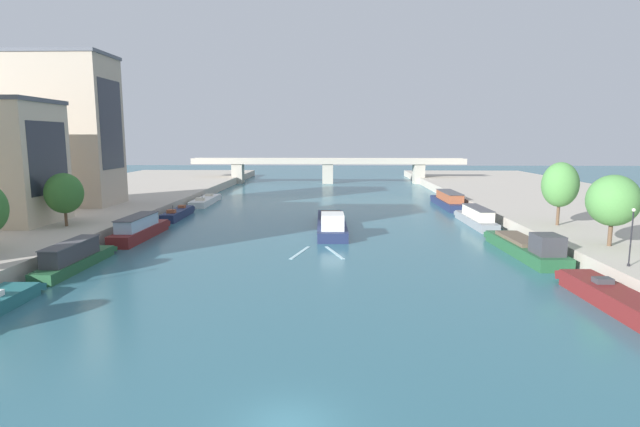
{
  "coord_description": "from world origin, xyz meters",
  "views": [
    {
      "loc": [
        1.91,
        -18.95,
        11.89
      ],
      "look_at": [
        0.0,
        44.16,
        2.26
      ],
      "focal_mm": 27.8,
      "sensor_mm": 36.0,
      "label": 1
    }
  ],
  "objects_px": {
    "moored_boat_left_upstream": "(206,200)",
    "lamppost_right_bank": "(631,235)",
    "bridge_far": "(328,167)",
    "moored_boat_right_end": "(448,200)",
    "moored_boat_left_near": "(74,258)",
    "moored_boat_right_second": "(527,247)",
    "tree_right_midway": "(560,185)",
    "tree_left_nearest": "(64,193)",
    "moored_boat_right_far": "(626,304)",
    "moored_boat_right_near": "(476,217)",
    "moored_boat_left_end": "(178,213)",
    "tree_right_end_of_row": "(613,201)",
    "barge_midriver": "(332,223)",
    "moored_boat_left_second": "(140,229)"
  },
  "relations": [
    {
      "from": "moored_boat_right_second",
      "to": "tree_left_nearest",
      "type": "height_order",
      "value": "tree_left_nearest"
    },
    {
      "from": "bridge_far",
      "to": "moored_boat_right_end",
      "type": "bearing_deg",
      "value": -64.2
    },
    {
      "from": "tree_right_end_of_row",
      "to": "tree_right_midway",
      "type": "distance_m",
      "value": 11.42
    },
    {
      "from": "moored_boat_left_upstream",
      "to": "lamppost_right_bank",
      "type": "distance_m",
      "value": 68.97
    },
    {
      "from": "moored_boat_right_far",
      "to": "tree_left_nearest",
      "type": "bearing_deg",
      "value": 155.72
    },
    {
      "from": "moored_boat_right_far",
      "to": "tree_right_end_of_row",
      "type": "distance_m",
      "value": 16.36
    },
    {
      "from": "moored_boat_left_upstream",
      "to": "tree_right_end_of_row",
      "type": "height_order",
      "value": "tree_right_end_of_row"
    },
    {
      "from": "moored_boat_right_far",
      "to": "tree_right_midway",
      "type": "distance_m",
      "value": 26.92
    },
    {
      "from": "moored_boat_left_second",
      "to": "moored_boat_left_upstream",
      "type": "relative_size",
      "value": 0.92
    },
    {
      "from": "lamppost_right_bank",
      "to": "moored_boat_right_near",
      "type": "bearing_deg",
      "value": 98.29
    },
    {
      "from": "tree_left_nearest",
      "to": "barge_midriver",
      "type": "bearing_deg",
      "value": 13.01
    },
    {
      "from": "moored_boat_left_end",
      "to": "moored_boat_left_upstream",
      "type": "relative_size",
      "value": 0.81
    },
    {
      "from": "moored_boat_right_near",
      "to": "moored_boat_left_end",
      "type": "bearing_deg",
      "value": 173.18
    },
    {
      "from": "moored_boat_right_second",
      "to": "moored_boat_right_end",
      "type": "relative_size",
      "value": 0.93
    },
    {
      "from": "barge_midriver",
      "to": "moored_boat_right_second",
      "type": "height_order",
      "value": "barge_midriver"
    },
    {
      "from": "moored_boat_right_end",
      "to": "tree_right_end_of_row",
      "type": "relative_size",
      "value": 2.42
    },
    {
      "from": "lamppost_right_bank",
      "to": "moored_boat_left_near",
      "type": "bearing_deg",
      "value": 175.23
    },
    {
      "from": "moored_boat_left_near",
      "to": "bridge_far",
      "type": "distance_m",
      "value": 90.73
    },
    {
      "from": "moored_boat_left_upstream",
      "to": "tree_left_nearest",
      "type": "bearing_deg",
      "value": -103.21
    },
    {
      "from": "moored_boat_left_near",
      "to": "moored_boat_right_end",
      "type": "height_order",
      "value": "moored_boat_right_end"
    },
    {
      "from": "moored_boat_right_end",
      "to": "lamppost_right_bank",
      "type": "bearing_deg",
      "value": -85.36
    },
    {
      "from": "moored_boat_left_near",
      "to": "moored_boat_left_second",
      "type": "bearing_deg",
      "value": 88.0
    },
    {
      "from": "bridge_far",
      "to": "moored_boat_left_end",
      "type": "bearing_deg",
      "value": -110.46
    },
    {
      "from": "lamppost_right_bank",
      "to": "moored_boat_right_far",
      "type": "bearing_deg",
      "value": -120.57
    },
    {
      "from": "moored_boat_right_far",
      "to": "moored_boat_right_second",
      "type": "xyz_separation_m",
      "value": [
        -0.33,
        16.86,
        0.25
      ]
    },
    {
      "from": "moored_boat_left_upstream",
      "to": "moored_boat_right_end",
      "type": "relative_size",
      "value": 0.88
    },
    {
      "from": "moored_boat_right_far",
      "to": "tree_right_midway",
      "type": "relative_size",
      "value": 2.03
    },
    {
      "from": "moored_boat_left_upstream",
      "to": "moored_boat_right_second",
      "type": "xyz_separation_m",
      "value": [
        43.26,
        -39.52,
        0.36
      ]
    },
    {
      "from": "moored_boat_right_far",
      "to": "lamppost_right_bank",
      "type": "height_order",
      "value": "lamppost_right_bank"
    },
    {
      "from": "tree_left_nearest",
      "to": "lamppost_right_bank",
      "type": "height_order",
      "value": "tree_left_nearest"
    },
    {
      "from": "barge_midriver",
      "to": "tree_right_midway",
      "type": "height_order",
      "value": "tree_right_midway"
    },
    {
      "from": "moored_boat_left_end",
      "to": "tree_left_nearest",
      "type": "distance_m",
      "value": 19.22
    },
    {
      "from": "moored_boat_left_second",
      "to": "tree_right_end_of_row",
      "type": "xyz_separation_m",
      "value": [
        49.6,
        -10.31,
        4.88
      ]
    },
    {
      "from": "moored_boat_left_upstream",
      "to": "moored_boat_right_near",
      "type": "bearing_deg",
      "value": -26.48
    },
    {
      "from": "moored_boat_left_near",
      "to": "moored_boat_right_second",
      "type": "xyz_separation_m",
      "value": [
        43.38,
        6.54,
        -0.16
      ]
    },
    {
      "from": "barge_midriver",
      "to": "tree_left_nearest",
      "type": "distance_m",
      "value": 32.22
    },
    {
      "from": "moored_boat_right_end",
      "to": "bridge_far",
      "type": "bearing_deg",
      "value": 115.8
    },
    {
      "from": "tree_right_end_of_row",
      "to": "moored_boat_left_near",
      "type": "bearing_deg",
      "value": -175.72
    },
    {
      "from": "barge_midriver",
      "to": "tree_right_end_of_row",
      "type": "bearing_deg",
      "value": -31.38
    },
    {
      "from": "moored_boat_right_end",
      "to": "tree_right_midway",
      "type": "relative_size",
      "value": 2.21
    },
    {
      "from": "moored_boat_right_second",
      "to": "moored_boat_right_end",
      "type": "height_order",
      "value": "moored_boat_right_second"
    },
    {
      "from": "moored_boat_left_upstream",
      "to": "bridge_far",
      "type": "distance_m",
      "value": 47.4
    },
    {
      "from": "tree_right_end_of_row",
      "to": "bridge_far",
      "type": "relative_size",
      "value": 0.09
    },
    {
      "from": "moored_boat_left_second",
      "to": "lamppost_right_bank",
      "type": "xyz_separation_m",
      "value": [
        46.98,
        -18.01,
        3.1
      ]
    },
    {
      "from": "moored_boat_left_end",
      "to": "moored_boat_right_near",
      "type": "distance_m",
      "value": 43.46
    },
    {
      "from": "tree_right_end_of_row",
      "to": "lamppost_right_bank",
      "type": "distance_m",
      "value": 8.34
    },
    {
      "from": "moored_boat_right_far",
      "to": "bridge_far",
      "type": "xyz_separation_m",
      "value": [
        -21.8,
        98.3,
        3.67
      ]
    },
    {
      "from": "moored_boat_left_near",
      "to": "moored_boat_right_second",
      "type": "bearing_deg",
      "value": 8.58
    },
    {
      "from": "tree_right_end_of_row",
      "to": "lamppost_right_bank",
      "type": "relative_size",
      "value": 1.44
    },
    {
      "from": "moored_boat_left_near",
      "to": "bridge_far",
      "type": "height_order",
      "value": "bridge_far"
    }
  ]
}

